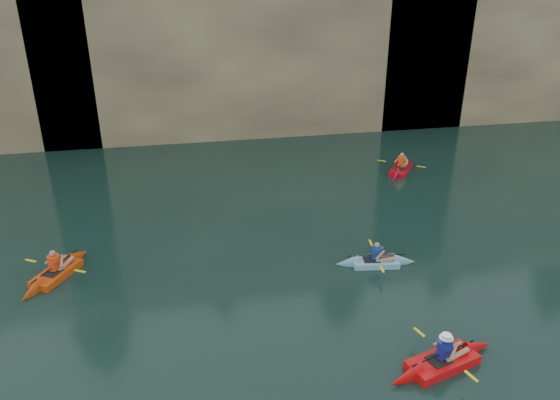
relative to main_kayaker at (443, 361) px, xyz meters
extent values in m
cube|color=tan|center=(-3.45, 27.94, 5.83)|extent=(70.00, 16.00, 12.00)
cube|color=tan|center=(-1.45, 20.54, 5.53)|extent=(24.00, 2.40, 11.40)
cube|color=black|center=(-7.45, 19.89, 1.43)|extent=(3.50, 1.00, 3.20)
cube|color=black|center=(6.55, 19.89, 2.08)|extent=(5.00, 1.00, 4.50)
cube|color=red|center=(0.00, 0.00, -0.02)|extent=(2.75, 1.55, 0.30)
cone|color=red|center=(1.19, 0.36, -0.02)|extent=(1.12, 1.02, 0.79)
cone|color=red|center=(-1.18, -0.36, -0.02)|extent=(1.12, 1.02, 0.79)
cube|color=black|center=(-0.14, -0.04, 0.10)|extent=(0.67, 0.63, 0.04)
cube|color=navy|center=(0.00, 0.00, 0.39)|extent=(0.39, 0.31, 0.50)
sphere|color=tan|center=(0.00, 0.00, 0.75)|extent=(0.21, 0.21, 0.21)
cylinder|color=black|center=(0.00, 0.00, 0.27)|extent=(2.02, 0.64, 0.04)
cube|color=yellow|center=(-0.27, 0.91, 0.27)|extent=(0.20, 0.43, 0.02)
cube|color=yellow|center=(0.28, -0.91, 0.27)|extent=(0.20, 0.43, 0.02)
cylinder|color=white|center=(0.00, 0.00, 0.79)|extent=(0.36, 0.36, 0.10)
cube|color=#D8430D|center=(-10.65, 6.41, -0.03)|extent=(1.91, 2.53, 0.27)
cone|color=#D8430D|center=(-10.07, 7.42, -0.03)|extent=(1.08, 1.13, 0.74)
cone|color=#D8430D|center=(-11.24, 5.40, -0.03)|extent=(1.08, 1.13, 0.74)
cube|color=black|center=(-10.73, 6.28, 0.07)|extent=(0.68, 0.71, 0.04)
cube|color=#FF4415|center=(-10.65, 6.41, 0.36)|extent=(0.36, 0.40, 0.49)
sphere|color=tan|center=(-10.65, 6.41, 0.71)|extent=(0.21, 0.21, 0.21)
cylinder|color=black|center=(-10.65, 6.41, 0.24)|extent=(1.13, 1.91, 0.04)
cube|color=yellow|center=(-11.51, 6.91, 0.24)|extent=(0.40, 0.28, 0.02)
cube|color=yellow|center=(-9.79, 5.91, 0.24)|extent=(0.40, 0.28, 0.02)
cube|color=#83BCDC|center=(0.02, 5.10, -0.05)|extent=(2.21, 0.95, 0.24)
cone|color=#83BCDC|center=(1.01, 4.98, -0.05)|extent=(0.83, 0.75, 0.66)
cone|color=#83BCDC|center=(-0.98, 5.23, -0.05)|extent=(0.83, 0.75, 0.66)
cube|color=black|center=(-0.13, 5.12, 0.04)|extent=(0.60, 0.48, 0.04)
cube|color=navy|center=(0.02, 5.10, 0.30)|extent=(0.32, 0.23, 0.44)
sphere|color=tan|center=(0.02, 5.10, 0.62)|extent=(0.19, 0.19, 0.19)
cylinder|color=black|center=(0.02, 5.10, 0.21)|extent=(1.94, 0.28, 0.04)
cube|color=yellow|center=(0.13, 5.97, 0.21)|extent=(0.13, 0.43, 0.02)
cube|color=yellow|center=(-0.09, 4.23, 0.21)|extent=(0.13, 0.43, 0.02)
cube|color=red|center=(4.20, 13.09, -0.04)|extent=(2.07, 2.48, 0.26)
cone|color=red|center=(4.88, 14.06, -0.04)|extent=(1.10, 1.14, 0.72)
cone|color=red|center=(3.51, 12.13, -0.04)|extent=(1.10, 1.14, 0.72)
cube|color=black|center=(4.11, 12.97, 0.07)|extent=(0.69, 0.71, 0.04)
cube|color=#FF5015|center=(4.20, 13.09, 0.35)|extent=(0.36, 0.39, 0.48)
sphere|color=tan|center=(4.20, 13.09, 0.70)|extent=(0.20, 0.20, 0.20)
cylinder|color=black|center=(4.20, 13.09, 0.24)|extent=(1.27, 1.76, 0.04)
cube|color=yellow|center=(3.41, 13.66, 0.24)|extent=(0.39, 0.31, 0.02)
cube|color=yellow|center=(4.99, 12.53, 0.24)|extent=(0.39, 0.31, 0.02)
camera|label=1|loc=(-6.25, -10.10, 9.79)|focal=35.00mm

